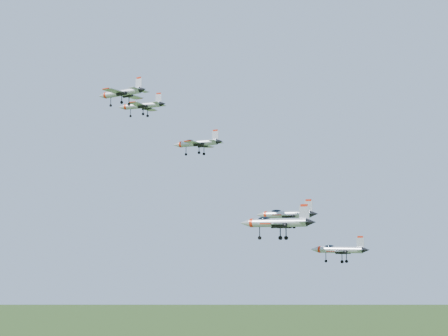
% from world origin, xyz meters
% --- Properties ---
extents(jet_lead, '(12.32, 10.12, 3.30)m').
position_xyz_m(jet_lead, '(-20.93, 16.57, 137.41)').
color(jet_lead, '#B0B4BE').
extents(jet_left_high, '(10.46, 8.68, 2.80)m').
position_xyz_m(jet_left_high, '(2.38, -4.56, 124.39)').
color(jet_left_high, '#B0B4BE').
extents(jet_right_high, '(10.78, 9.04, 2.89)m').
position_xyz_m(jet_right_high, '(-7.78, -14.52, 132.44)').
color(jet_right_high, '#B0B4BE').
extents(jet_left_low, '(13.16, 10.99, 3.52)m').
position_xyz_m(jet_left_low, '(14.99, 9.85, 111.75)').
color(jet_left_low, '#B0B4BE').
extents(jet_right_low, '(13.73, 11.43, 3.67)m').
position_xyz_m(jet_right_low, '(18.30, -8.16, 109.73)').
color(jet_right_low, '#B0B4BE').
extents(jet_trail, '(10.88, 9.17, 2.93)m').
position_xyz_m(jet_trail, '(26.98, 0.23, 105.20)').
color(jet_trail, '#B0B4BE').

